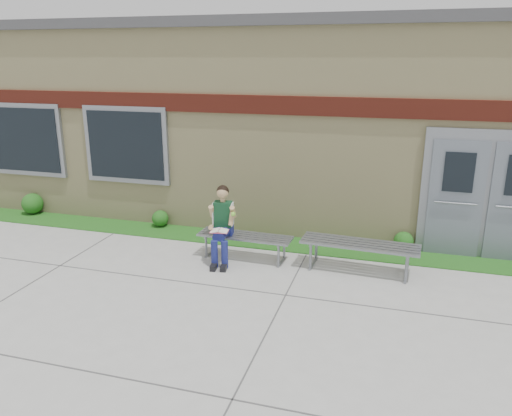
% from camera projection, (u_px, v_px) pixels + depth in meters
% --- Properties ---
extents(ground, '(80.00, 80.00, 0.00)m').
position_uv_depth(ground, '(212.00, 302.00, 7.36)').
color(ground, '#9E9E99').
rests_on(ground, ground).
extents(grass_strip, '(16.00, 0.80, 0.02)m').
position_uv_depth(grass_strip, '(260.00, 241.00, 9.75)').
color(grass_strip, '#1B5115').
rests_on(grass_strip, ground).
extents(school_building, '(16.20, 6.22, 4.20)m').
position_uv_depth(school_building, '(297.00, 115.00, 12.25)').
color(school_building, beige).
rests_on(school_building, ground).
extents(bench_left, '(1.70, 0.53, 0.44)m').
position_uv_depth(bench_left, '(245.00, 240.00, 8.85)').
color(bench_left, slate).
rests_on(bench_left, ground).
extents(bench_right, '(1.97, 0.65, 0.50)m').
position_uv_depth(bench_right, '(359.00, 249.00, 8.30)').
color(bench_right, slate).
rests_on(bench_right, ground).
extents(girl, '(0.52, 0.84, 1.34)m').
position_uv_depth(girl, '(222.00, 223.00, 8.66)').
color(girl, navy).
rests_on(girl, ground).
extents(shrub_west, '(0.47, 0.47, 0.47)m').
position_uv_depth(shrub_west, '(32.00, 204.00, 11.37)').
color(shrub_west, '#1B5115').
rests_on(shrub_west, grass_strip).
extents(shrub_mid, '(0.34, 0.34, 0.34)m').
position_uv_depth(shrub_mid, '(160.00, 218.00, 10.53)').
color(shrub_mid, '#1B5115').
rests_on(shrub_mid, grass_strip).
extents(shrub_east, '(0.36, 0.36, 0.36)m').
position_uv_depth(shrub_east, '(403.00, 241.00, 9.20)').
color(shrub_east, '#1B5115').
rests_on(shrub_east, grass_strip).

